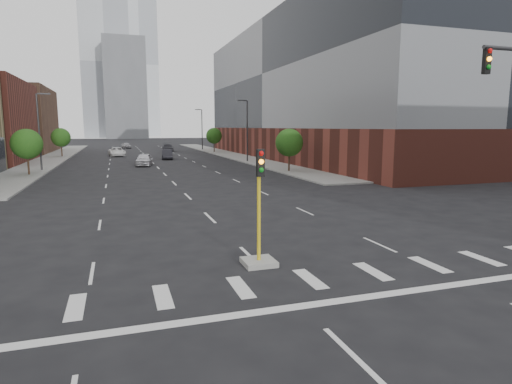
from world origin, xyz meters
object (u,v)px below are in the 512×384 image
median_traffic_signal (259,240)px  car_mid_right (167,154)px  car_near_left (144,160)px  car_deep_right (168,148)px  car_distant (126,145)px  car_far_left (117,152)px

median_traffic_signal → car_mid_right: bearing=87.1°
median_traffic_signal → car_near_left: size_ratio=0.89×
car_mid_right → car_deep_right: 22.53m
median_traffic_signal → car_deep_right: bearing=86.0°
car_mid_right → car_deep_right: car_deep_right is taller
car_mid_right → car_deep_right: bearing=90.0°
car_near_left → car_distant: size_ratio=1.16×
car_far_left → car_near_left: bearing=-86.2°
car_distant → median_traffic_signal: bearing=-97.5°
car_far_left → car_deep_right: 16.05m
car_mid_right → car_distant: (-5.53, 38.75, -0.06)m
car_far_left → car_deep_right: bearing=44.5°
median_traffic_signal → car_mid_right: size_ratio=0.92×
car_distant → car_far_left: bearing=-103.6°
car_mid_right → car_distant: 39.14m
median_traffic_signal → car_far_left: bearing=94.3°
car_near_left → car_mid_right: bearing=78.4°
car_near_left → car_distant: car_near_left is taller
car_far_left → car_deep_right: size_ratio=1.01×
car_near_left → car_mid_right: car_near_left is taller
median_traffic_signal → car_deep_right: 78.12m
car_mid_right → car_deep_right: size_ratio=0.85×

